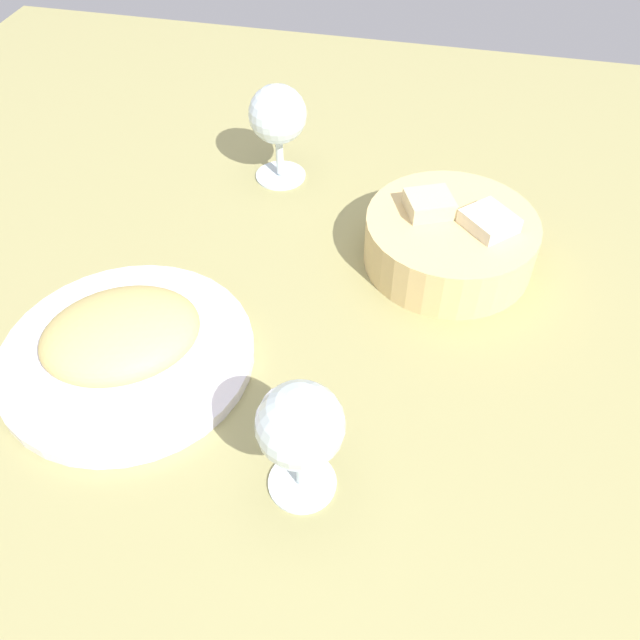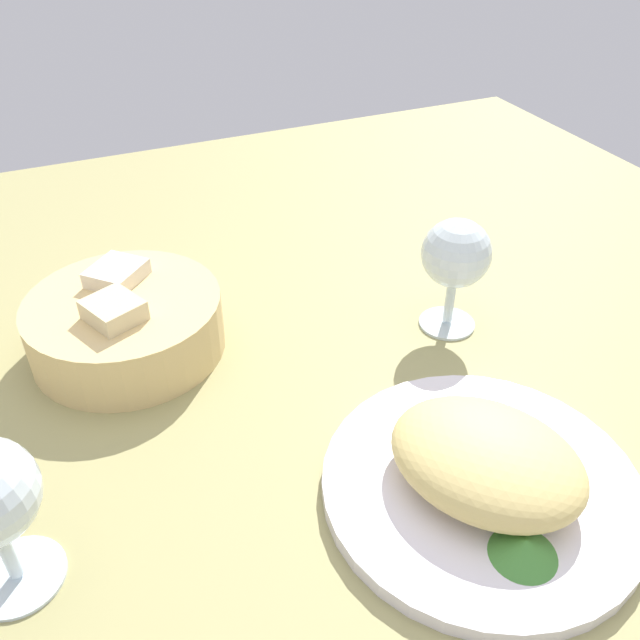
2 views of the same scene
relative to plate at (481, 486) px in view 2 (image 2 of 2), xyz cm
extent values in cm
cube|color=#9A935C|center=(12.19, 9.86, -1.70)|extent=(140.00, 140.00, 2.00)
cylinder|color=white|center=(0.00, 0.00, 0.00)|extent=(25.53, 25.53, 1.40)
ellipsoid|color=#D5BC6F|center=(0.00, 0.00, 3.16)|extent=(19.67, 18.64, 4.92)
cone|color=#3F8033|center=(-6.84, 1.26, 1.52)|extent=(4.98, 4.98, 1.64)
cylinder|color=#DABB79|center=(30.05, 22.30, 2.28)|extent=(19.38, 19.38, 5.97)
cube|color=beige|center=(33.83, 21.93, 4.28)|extent=(7.06, 7.07, 5.26)
cube|color=beige|center=(27.14, 23.33, 4.74)|extent=(6.36, 6.11, 4.97)
cylinder|color=silver|center=(20.55, -9.78, -0.40)|extent=(5.97, 5.97, 0.60)
cylinder|color=silver|center=(20.55, -9.78, 2.26)|extent=(1.00, 1.00, 4.72)
sphere|color=silver|center=(20.55, -9.78, 8.18)|extent=(7.12, 7.12, 7.12)
cylinder|color=silver|center=(6.63, 34.67, -0.40)|extent=(6.72, 6.72, 0.60)
cylinder|color=silver|center=(6.63, 34.67, 2.35)|extent=(1.00, 1.00, 4.90)
camera|label=1|loc=(28.47, -37.82, 50.66)|focal=37.03mm
camera|label=2|loc=(-27.55, 26.02, 42.58)|focal=37.78mm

